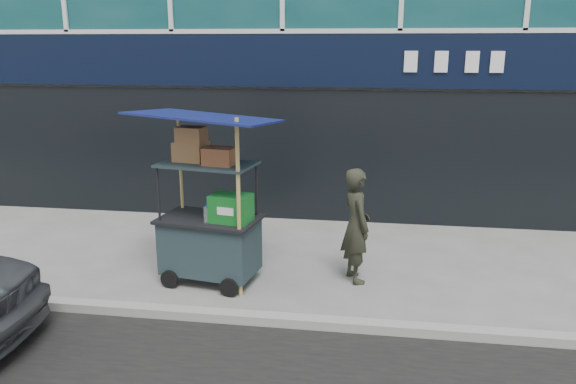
# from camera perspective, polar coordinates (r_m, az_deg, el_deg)

# --- Properties ---
(ground) EXTENTS (80.00, 80.00, 0.00)m
(ground) POSITION_cam_1_polar(r_m,az_deg,el_deg) (7.06, -5.53, -12.18)
(ground) COLOR slate
(ground) RESTS_ON ground
(curb) EXTENTS (80.00, 0.18, 0.12)m
(curb) POSITION_cam_1_polar(r_m,az_deg,el_deg) (6.86, -5.95, -12.48)
(curb) COLOR gray
(curb) RESTS_ON ground
(vendor_cart) EXTENTS (1.94, 1.52, 2.38)m
(vendor_cart) POSITION_cam_1_polar(r_m,az_deg,el_deg) (7.66, -7.89, -3.24)
(vendor_cart) COLOR #1A2A2D
(vendor_cart) RESTS_ON ground
(vendor_man) EXTENTS (0.58, 0.69, 1.60)m
(vendor_man) POSITION_cam_1_polar(r_m,az_deg,el_deg) (7.72, 6.93, -3.38)
(vendor_man) COLOR #27291E
(vendor_man) RESTS_ON ground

